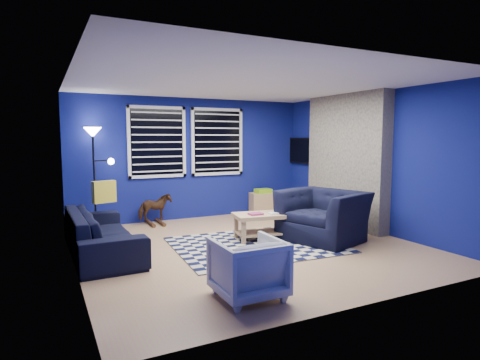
{
  "coord_description": "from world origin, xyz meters",
  "views": [
    {
      "loc": [
        -2.85,
        -5.42,
        1.68
      ],
      "look_at": [
        0.01,
        0.3,
        1.01
      ],
      "focal_mm": 30.0,
      "sensor_mm": 36.0,
      "label": 1
    }
  ],
  "objects_px": {
    "sofa": "(102,233)",
    "armchair_bent": "(248,268)",
    "floor_lamp": "(94,146)",
    "rocking_horse": "(155,207)",
    "cabinet": "(263,203)",
    "armchair_big": "(323,216)",
    "tv": "(303,151)",
    "coffee_table": "(262,221)"
  },
  "relations": [
    {
      "from": "sofa",
      "to": "armchair_bent",
      "type": "xyz_separation_m",
      "value": [
        1.16,
        -2.35,
        -0.0
      ]
    },
    {
      "from": "sofa",
      "to": "armchair_bent",
      "type": "height_order",
      "value": "sofa"
    },
    {
      "from": "sofa",
      "to": "floor_lamp",
      "type": "height_order",
      "value": "floor_lamp"
    },
    {
      "from": "rocking_horse",
      "to": "floor_lamp",
      "type": "distance_m",
      "value": 1.61
    },
    {
      "from": "rocking_horse",
      "to": "cabinet",
      "type": "xyz_separation_m",
      "value": [
        2.45,
        0.03,
        -0.09
      ]
    },
    {
      "from": "sofa",
      "to": "floor_lamp",
      "type": "xyz_separation_m",
      "value": [
        0.14,
        1.69,
        1.21
      ]
    },
    {
      "from": "armchair_big",
      "to": "tv",
      "type": "bearing_deg",
      "value": 133.2
    },
    {
      "from": "armchair_bent",
      "to": "rocking_horse",
      "type": "height_order",
      "value": "armchair_bent"
    },
    {
      "from": "armchair_big",
      "to": "armchair_bent",
      "type": "distance_m",
      "value": 2.71
    },
    {
      "from": "rocking_horse",
      "to": "floor_lamp",
      "type": "bearing_deg",
      "value": 83.54
    },
    {
      "from": "armchair_bent",
      "to": "floor_lamp",
      "type": "distance_m",
      "value": 4.34
    },
    {
      "from": "armchair_bent",
      "to": "coffee_table",
      "type": "height_order",
      "value": "armchair_bent"
    },
    {
      "from": "armchair_big",
      "to": "coffee_table",
      "type": "distance_m",
      "value": 1.0
    },
    {
      "from": "tv",
      "to": "cabinet",
      "type": "xyz_separation_m",
      "value": [
        -0.89,
        0.25,
        -1.15
      ]
    },
    {
      "from": "tv",
      "to": "coffee_table",
      "type": "relative_size",
      "value": 1.0
    },
    {
      "from": "tv",
      "to": "floor_lamp",
      "type": "height_order",
      "value": "floor_lamp"
    },
    {
      "from": "armchair_bent",
      "to": "tv",
      "type": "bearing_deg",
      "value": -131.38
    },
    {
      "from": "rocking_horse",
      "to": "coffee_table",
      "type": "relative_size",
      "value": 0.62
    },
    {
      "from": "sofa",
      "to": "floor_lamp",
      "type": "distance_m",
      "value": 2.09
    },
    {
      "from": "armchair_big",
      "to": "cabinet",
      "type": "relative_size",
      "value": 2.05
    },
    {
      "from": "floor_lamp",
      "to": "cabinet",
      "type": "bearing_deg",
      "value": 0.06
    },
    {
      "from": "coffee_table",
      "to": "rocking_horse",
      "type": "bearing_deg",
      "value": 122.74
    },
    {
      "from": "armchair_big",
      "to": "cabinet",
      "type": "height_order",
      "value": "armchair_big"
    },
    {
      "from": "tv",
      "to": "coffee_table",
      "type": "height_order",
      "value": "tv"
    },
    {
      "from": "sofa",
      "to": "rocking_horse",
      "type": "xyz_separation_m",
      "value": [
        1.21,
        1.67,
        0.01
      ]
    },
    {
      "from": "tv",
      "to": "armchair_big",
      "type": "relative_size",
      "value": 0.79
    },
    {
      "from": "tv",
      "to": "coffee_table",
      "type": "distance_m",
      "value": 2.92
    },
    {
      "from": "armchair_big",
      "to": "coffee_table",
      "type": "relative_size",
      "value": 1.26
    },
    {
      "from": "sofa",
      "to": "coffee_table",
      "type": "xyz_separation_m",
      "value": [
        2.49,
        -0.32,
        0.0
      ]
    },
    {
      "from": "cabinet",
      "to": "armchair_big",
      "type": "bearing_deg",
      "value": -86.92
    },
    {
      "from": "armchair_big",
      "to": "armchair_bent",
      "type": "relative_size",
      "value": 1.8
    },
    {
      "from": "rocking_horse",
      "to": "armchair_bent",
      "type": "bearing_deg",
      "value": 173.99
    },
    {
      "from": "rocking_horse",
      "to": "sofa",
      "type": "bearing_deg",
      "value": 138.8
    },
    {
      "from": "sofa",
      "to": "coffee_table",
      "type": "relative_size",
      "value": 2.19
    },
    {
      "from": "sofa",
      "to": "armchair_big",
      "type": "height_order",
      "value": "armchair_big"
    },
    {
      "from": "tv",
      "to": "sofa",
      "type": "distance_m",
      "value": 4.89
    },
    {
      "from": "armchair_big",
      "to": "sofa",
      "type": "bearing_deg",
      "value": -122.01
    },
    {
      "from": "tv",
      "to": "sofa",
      "type": "relative_size",
      "value": 0.46
    },
    {
      "from": "tv",
      "to": "floor_lamp",
      "type": "bearing_deg",
      "value": 176.8
    },
    {
      "from": "rocking_horse",
      "to": "cabinet",
      "type": "relative_size",
      "value": 1.01
    },
    {
      "from": "coffee_table",
      "to": "sofa",
      "type": "bearing_deg",
      "value": 172.72
    },
    {
      "from": "coffee_table",
      "to": "armchair_big",
      "type": "bearing_deg",
      "value": -27.7
    }
  ]
}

